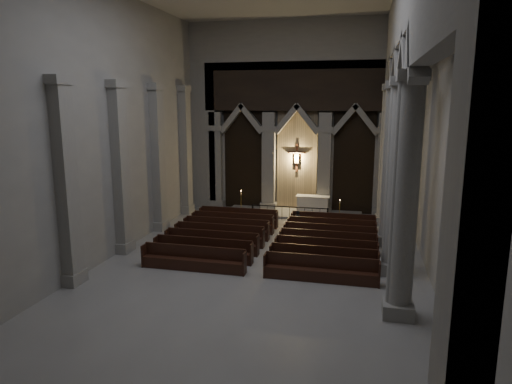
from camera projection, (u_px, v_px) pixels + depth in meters
room at (255, 87)px, 17.43m from camera, size 24.00×24.10×12.00m
sanctuary_wall at (297, 109)px, 28.64m from camera, size 14.00×0.77×12.00m
right_arcade at (403, 81)px, 17.43m from camera, size 1.00×24.00×12.00m
left_pilasters at (141, 165)px, 23.01m from camera, size 0.60×13.00×8.03m
sanctuary_step at (293, 213)px, 29.03m from camera, size 8.50×2.60×0.15m
altar at (313, 204)px, 28.89m from camera, size 2.11×0.84×1.07m
altar_rail at (289, 211)px, 27.38m from camera, size 4.64×0.09×0.91m
candle_stand_left at (241, 209)px, 28.64m from camera, size 0.27×0.27×1.62m
candle_stand_right at (339, 215)px, 27.56m from camera, size 0.22×0.22×1.28m
pews at (272, 242)px, 22.30m from camera, size 10.00×7.73×1.03m
worshipper at (298, 221)px, 25.19m from camera, size 0.49×0.40×1.16m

